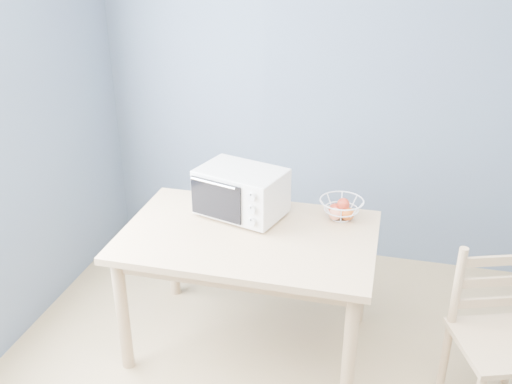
% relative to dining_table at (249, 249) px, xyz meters
% --- Properties ---
extents(room, '(4.01, 4.51, 2.61)m').
position_rel_dining_table_xyz_m(room, '(0.63, -1.05, 0.65)').
color(room, tan).
rests_on(room, ground).
extents(dining_table, '(1.40, 0.90, 0.75)m').
position_rel_dining_table_xyz_m(dining_table, '(0.00, 0.00, 0.00)').
color(dining_table, tan).
rests_on(dining_table, ground).
extents(toaster_oven, '(0.56, 0.45, 0.29)m').
position_rel_dining_table_xyz_m(toaster_oven, '(-0.12, 0.21, 0.25)').
color(toaster_oven, silver).
rests_on(toaster_oven, dining_table).
extents(fruit_basket, '(0.28, 0.28, 0.13)m').
position_rel_dining_table_xyz_m(fruit_basket, '(0.47, 0.30, 0.16)').
color(fruit_basket, white).
rests_on(fruit_basket, dining_table).
extents(dining_chair, '(0.54, 0.54, 0.91)m').
position_rel_dining_table_xyz_m(dining_chair, '(1.32, -0.23, -0.20)').
color(dining_chair, tan).
rests_on(dining_chair, ground).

